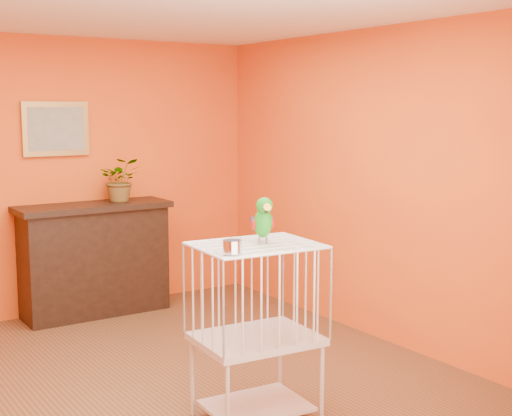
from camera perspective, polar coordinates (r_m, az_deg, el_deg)
ground at (r=5.18m, az=-7.15°, el=-14.05°), size 4.50×4.50×0.00m
room_shell at (r=4.82m, az=-7.48°, el=3.69°), size 4.50×4.50×4.50m
console_cabinet at (r=6.90m, az=-12.78°, el=-4.01°), size 1.42×0.51×1.06m
potted_plant at (r=6.87m, az=-10.69°, el=1.84°), size 0.50×0.52×0.33m
framed_picture at (r=6.87m, az=-15.72°, el=6.12°), size 0.62×0.04×0.50m
birdcage at (r=4.47m, az=0.01°, el=-9.72°), size 0.77×0.61×1.12m
feed_cup at (r=4.04m, az=-1.90°, el=-3.12°), size 0.11×0.11×0.08m
parrot at (r=4.35m, az=0.57°, el=-0.93°), size 0.16×0.26×0.29m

